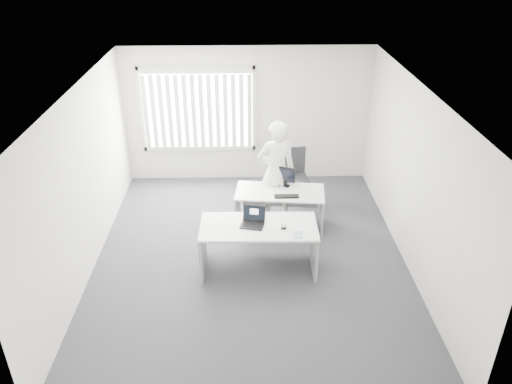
{
  "coord_description": "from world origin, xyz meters",
  "views": [
    {
      "loc": [
        -0.09,
        -6.69,
        4.8
      ],
      "look_at": [
        0.1,
        0.15,
        1.15
      ],
      "focal_mm": 35.0,
      "sensor_mm": 36.0,
      "label": 1
    }
  ],
  "objects_px": {
    "office_chair": "(295,184)",
    "monitor": "(285,177)",
    "person": "(276,171)",
    "laptop": "(252,218)",
    "desk_far": "(280,201)",
    "desk_near": "(259,238)"
  },
  "relations": [
    {
      "from": "person",
      "to": "monitor",
      "type": "xyz_separation_m",
      "value": [
        0.15,
        -0.13,
        -0.06
      ]
    },
    {
      "from": "desk_near",
      "to": "office_chair",
      "type": "bearing_deg",
      "value": 72.23
    },
    {
      "from": "desk_near",
      "to": "monitor",
      "type": "distance_m",
      "value": 1.61
    },
    {
      "from": "person",
      "to": "monitor",
      "type": "relative_size",
      "value": 5.14
    },
    {
      "from": "desk_far",
      "to": "laptop",
      "type": "height_order",
      "value": "laptop"
    },
    {
      "from": "monitor",
      "to": "person",
      "type": "bearing_deg",
      "value": 163.09
    },
    {
      "from": "desk_near",
      "to": "monitor",
      "type": "relative_size",
      "value": 4.86
    },
    {
      "from": "desk_near",
      "to": "office_chair",
      "type": "xyz_separation_m",
      "value": [
        0.79,
        2.31,
        -0.26
      ]
    },
    {
      "from": "desk_far",
      "to": "person",
      "type": "bearing_deg",
      "value": 104.18
    },
    {
      "from": "person",
      "to": "laptop",
      "type": "relative_size",
      "value": 5.52
    },
    {
      "from": "office_chair",
      "to": "desk_near",
      "type": "bearing_deg",
      "value": -116.66
    },
    {
      "from": "laptop",
      "to": "desk_near",
      "type": "bearing_deg",
      "value": 17.11
    },
    {
      "from": "desk_far",
      "to": "office_chair",
      "type": "bearing_deg",
      "value": 75.54
    },
    {
      "from": "desk_far",
      "to": "person",
      "type": "distance_m",
      "value": 0.55
    },
    {
      "from": "person",
      "to": "laptop",
      "type": "distance_m",
      "value": 1.69
    },
    {
      "from": "person",
      "to": "monitor",
      "type": "bearing_deg",
      "value": 129.46
    },
    {
      "from": "office_chair",
      "to": "monitor",
      "type": "bearing_deg",
      "value": -116.34
    },
    {
      "from": "office_chair",
      "to": "person",
      "type": "xyz_separation_m",
      "value": [
        -0.43,
        -0.69,
        0.62
      ]
    },
    {
      "from": "person",
      "to": "laptop",
      "type": "height_order",
      "value": "person"
    },
    {
      "from": "desk_near",
      "to": "office_chair",
      "type": "distance_m",
      "value": 2.46
    },
    {
      "from": "monitor",
      "to": "laptop",
      "type": "bearing_deg",
      "value": -88.81
    },
    {
      "from": "desk_far",
      "to": "person",
      "type": "relative_size",
      "value": 0.85
    }
  ]
}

